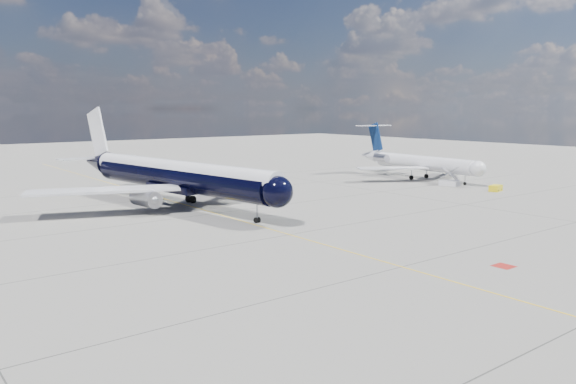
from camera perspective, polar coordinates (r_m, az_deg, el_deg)
name	(u,v)px	position (r m, az deg, el deg)	size (l,w,h in m)	color
ground	(196,208)	(74.37, -9.34, -1.60)	(320.00, 320.00, 0.00)	gray
taxiway_centerline	(215,213)	(70.07, -7.39, -2.17)	(0.16, 160.00, 0.01)	yellow
red_marking	(504,266)	(49.85, 21.07, -7.04)	(1.60, 1.60, 0.01)	maroon
main_airliner	(172,175)	(76.18, -11.68, 1.68)	(37.09, 45.51, 13.17)	black
regional_jet	(415,161)	(106.48, 12.82, 3.06)	(26.12, 30.04, 10.17)	white
boarding_stair	(450,182)	(98.43, 16.09, 0.98)	(3.11, 3.51, 3.27)	white
service_tug	(496,188)	(93.94, 20.34, 0.36)	(2.71, 1.92, 0.97)	yellow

